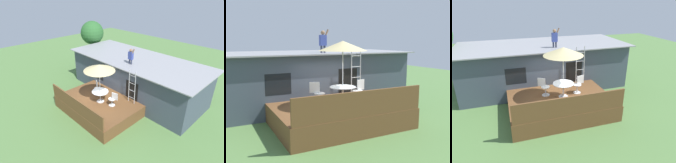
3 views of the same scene
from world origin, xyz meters
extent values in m
plane|color=#567F42|center=(0.00, 0.00, 0.00)|extent=(40.00, 40.00, 0.00)
cube|color=#424C5B|center=(0.00, 3.60, 1.35)|extent=(10.00, 4.00, 2.71)
cube|color=#99999E|center=(0.00, 3.60, 2.74)|extent=(10.50, 4.50, 0.06)
cube|color=black|center=(-1.96, 1.61, 1.55)|extent=(1.10, 0.03, 0.90)
cube|color=black|center=(1.36, 1.61, 1.05)|extent=(1.00, 0.03, 2.00)
cube|color=brown|center=(0.00, 0.00, 0.40)|extent=(5.06, 3.74, 0.80)
cube|color=brown|center=(0.00, -1.82, 1.25)|extent=(4.96, 0.08, 0.90)
cylinder|color=silver|center=(0.19, -0.06, 0.82)|extent=(0.48, 0.48, 0.03)
cylinder|color=silver|center=(0.19, -0.06, 1.17)|extent=(0.07, 0.07, 0.71)
cylinder|color=silver|center=(0.19, -0.06, 1.53)|extent=(1.04, 1.04, 0.03)
cylinder|color=silver|center=(0.19, -0.06, 2.00)|extent=(0.04, 0.04, 2.40)
cone|color=beige|center=(0.19, -0.06, 3.15)|extent=(1.90, 1.90, 0.38)
cylinder|color=silver|center=(1.38, 1.29, 1.90)|extent=(0.04, 0.04, 2.20)
cylinder|color=silver|center=(1.86, 1.29, 1.90)|extent=(0.04, 0.04, 2.20)
cylinder|color=silver|center=(1.62, 1.29, 1.15)|extent=(0.48, 0.03, 0.03)
cylinder|color=silver|center=(1.62, 1.29, 1.65)|extent=(0.48, 0.03, 0.03)
cylinder|color=silver|center=(1.62, 1.29, 2.15)|extent=(0.48, 0.03, 0.03)
cylinder|color=silver|center=(1.62, 1.29, 2.65)|extent=(0.48, 0.03, 0.03)
cylinder|color=#33384C|center=(0.37, 2.42, 2.94)|extent=(0.10, 0.10, 0.34)
cylinder|color=#33384C|center=(0.53, 2.42, 2.94)|extent=(0.10, 0.10, 0.34)
cube|color=#384799|center=(0.45, 2.42, 3.36)|extent=(0.32, 0.20, 0.50)
sphere|color=#997051|center=(0.45, 2.42, 3.72)|extent=(0.20, 0.20, 0.20)
cylinder|color=#997051|center=(0.63, 2.42, 3.66)|extent=(0.26, 0.08, 0.44)
cylinder|color=silver|center=(-0.62, 0.39, 0.81)|extent=(0.40, 0.40, 0.02)
cylinder|color=silver|center=(-0.62, 0.39, 1.03)|extent=(0.06, 0.06, 0.44)
cylinder|color=silver|center=(-0.62, 0.39, 1.26)|extent=(0.44, 0.44, 0.04)
cube|color=silver|center=(-0.80, 0.48, 1.50)|extent=(0.37, 0.23, 0.44)
cylinder|color=silver|center=(1.01, 0.16, 0.81)|extent=(0.40, 0.40, 0.02)
cylinder|color=silver|center=(1.01, 0.16, 1.03)|extent=(0.06, 0.06, 0.44)
cylinder|color=silver|center=(1.01, 0.16, 1.26)|extent=(0.44, 0.44, 0.04)
cube|color=silver|center=(1.21, 0.22, 1.50)|extent=(0.40, 0.14, 0.44)
cylinder|color=brown|center=(-6.22, 4.50, 1.53)|extent=(0.26, 0.26, 3.05)
sphere|color=#2D662D|center=(-6.22, 4.50, 3.49)|extent=(2.17, 2.17, 2.17)
camera|label=1|loc=(8.14, -6.66, 7.41)|focal=30.39mm
camera|label=2|loc=(-4.55, -8.83, 3.36)|focal=41.03mm
camera|label=3|loc=(-2.51, -8.59, 5.39)|focal=31.67mm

